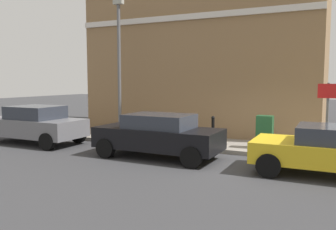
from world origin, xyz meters
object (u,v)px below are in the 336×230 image
object	(u,v)px
bollard_near_cabinet	(213,129)
lamppost	(119,62)
car_grey	(34,124)
car_yellow	(336,150)
car_black	(158,135)
street_sign	(328,109)
utility_cabinet	(265,133)
bollard_far_kerb	(158,128)

from	to	relation	value
bollard_near_cabinet	lamppost	size ratio (longest dim) A/B	0.18
car_grey	bollard_near_cabinet	bearing A→B (deg)	-160.84
car_yellow	bollard_near_cabinet	distance (m)	4.85
car_black	bollard_near_cabinet	xyz separation A→B (m)	(2.46, -1.03, -0.05)
car_yellow	car_grey	xyz separation A→B (m)	(0.11, 10.89, 0.07)
bollard_near_cabinet	street_sign	xyz separation A→B (m)	(-0.75, -3.90, 0.96)
utility_cabinet	street_sign	distance (m)	2.30
utility_cabinet	bollard_far_kerb	bearing A→B (deg)	99.32
car_yellow	street_sign	xyz separation A→B (m)	(1.68, 0.29, 0.96)
street_sign	lamppost	size ratio (longest dim) A/B	0.40
utility_cabinet	bollard_far_kerb	size ratio (longest dim) A/B	1.11
utility_cabinet	lamppost	bearing A→B (deg)	88.41
bollard_far_kerb	lamppost	size ratio (longest dim) A/B	0.18
car_yellow	street_sign	world-z (taller)	street_sign
bollard_near_cabinet	street_sign	distance (m)	4.09
utility_cabinet	bollard_near_cabinet	world-z (taller)	utility_cabinet
utility_cabinet	lamppost	xyz separation A→B (m)	(0.17, 6.13, 2.62)
lamppost	bollard_near_cabinet	bearing A→B (deg)	-90.95
car_black	car_grey	distance (m)	5.66
car_black	lamppost	xyz separation A→B (m)	(2.53, 3.18, 2.55)
bollard_near_cabinet	car_grey	bearing A→B (deg)	109.09
car_black	lamppost	distance (m)	4.80
car_yellow	bollard_far_kerb	world-z (taller)	car_yellow
car_grey	street_sign	distance (m)	10.75
car_black	bollard_far_kerb	world-z (taller)	car_black
car_yellow	car_black	bearing A→B (deg)	0.11
car_black	lamppost	world-z (taller)	lamppost
utility_cabinet	car_grey	bearing A→B (deg)	104.42
car_black	street_sign	xyz separation A→B (m)	(1.72, -4.94, 0.90)
car_yellow	bollard_far_kerb	size ratio (longest dim) A/B	4.09
car_grey	street_sign	xyz separation A→B (m)	(1.57, -10.60, 0.89)
car_yellow	street_sign	bearing A→B (deg)	-80.47
bollard_near_cabinet	car_black	bearing A→B (deg)	157.25
utility_cabinet	lamppost	world-z (taller)	lamppost
street_sign	lamppost	bearing A→B (deg)	84.25
utility_cabinet	lamppost	size ratio (longest dim) A/B	0.20
bollard_near_cabinet	lamppost	distance (m)	4.95
car_black	bollard_far_kerb	distance (m)	1.96
bollard_near_cabinet	car_yellow	bearing A→B (deg)	-120.05
car_yellow	bollard_near_cabinet	xyz separation A→B (m)	(2.43, 4.20, 0.00)
utility_cabinet	car_yellow	bearing A→B (deg)	-135.69
car_black	utility_cabinet	size ratio (longest dim) A/B	3.60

